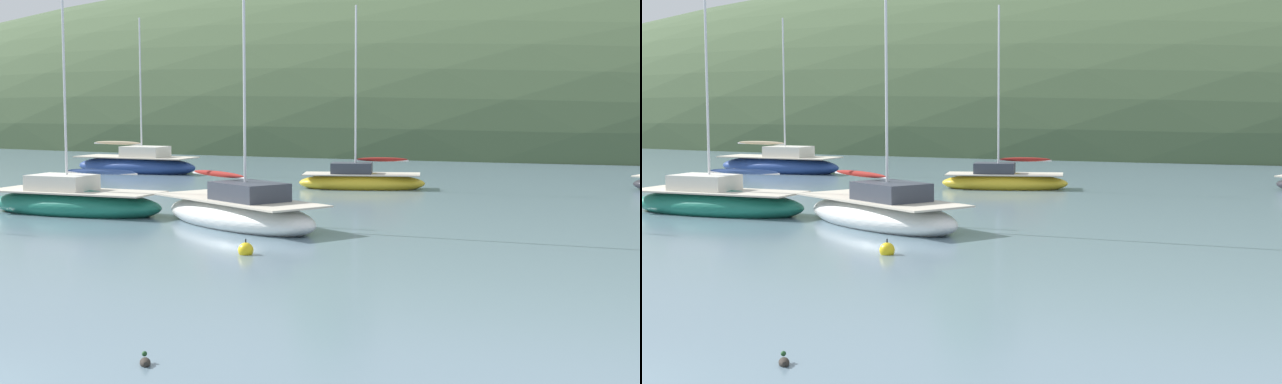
% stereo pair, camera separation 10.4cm
% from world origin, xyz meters
% --- Properties ---
extents(far_shoreline_hill, '(150.00, 36.00, 34.67)m').
position_xyz_m(far_shoreline_hill, '(0.01, 71.50, 0.10)').
color(far_shoreline_hill, '#425638').
rests_on(far_shoreline_hill, ground).
extents(sailboat_red_portside, '(7.38, 2.69, 9.40)m').
position_xyz_m(sailboat_red_portside, '(-10.00, 20.49, 0.44)').
color(sailboat_red_portside, '#196B56').
rests_on(sailboat_red_portside, ground).
extents(sailboat_cream_ketch, '(8.03, 6.29, 10.05)m').
position_xyz_m(sailboat_cream_ketch, '(-2.67, 19.34, 0.46)').
color(sailboat_cream_ketch, white).
rests_on(sailboat_cream_ketch, ground).
extents(sailboat_teal_outer, '(7.77, 2.96, 9.07)m').
position_xyz_m(sailboat_teal_outer, '(-17.73, 38.47, 0.45)').
color(sailboat_teal_outer, navy).
rests_on(sailboat_teal_outer, ground).
extents(sailboat_grey_yawl, '(6.32, 3.38, 8.87)m').
position_xyz_m(sailboat_grey_yawl, '(-2.72, 33.51, 0.38)').
color(sailboat_grey_yawl, gold).
rests_on(sailboat_grey_yawl, ground).
extents(mooring_buoy_channel, '(0.44, 0.44, 0.54)m').
position_xyz_m(mooring_buoy_channel, '(-0.08, 13.98, 0.12)').
color(mooring_buoy_channel, yellow).
rests_on(mooring_buoy_channel, ground).
extents(duck_lead, '(0.34, 0.40, 0.24)m').
position_xyz_m(duck_lead, '(2.92, 3.06, 0.05)').
color(duck_lead, '#2D2823').
rests_on(duck_lead, ground).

